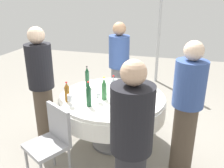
{
  "coord_description": "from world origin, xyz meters",
  "views": [
    {
      "loc": [
        -0.82,
        2.81,
        2.03
      ],
      "look_at": [
        0.0,
        0.0,
        0.91
      ],
      "focal_mm": 38.73,
      "sensor_mm": 36.0,
      "label": 1
    }
  ],
  "objects_px": {
    "person_right": "(131,150)",
    "chair_left": "(52,138)",
    "bottle_dark_green_north": "(87,77)",
    "bottle_dark_green_front": "(89,95)",
    "person_mid": "(187,108)",
    "bottle_green_right": "(104,89)",
    "wine_glass_rear": "(99,95)",
    "dining_table": "(112,106)",
    "bottle_amber_mid": "(67,92)",
    "bottle_clear_south": "(113,86)",
    "wine_glass_mid": "(70,98)",
    "wine_glass_north": "(116,96)",
    "plate_east": "(130,96)",
    "person_front": "(119,68)",
    "person_south": "(42,84)",
    "wine_glass_left": "(113,100)",
    "plate_far": "(124,83)",
    "wine_glass_near": "(139,77)"
  },
  "relations": [
    {
      "from": "bottle_amber_mid",
      "to": "chair_left",
      "type": "relative_size",
      "value": 0.3
    },
    {
      "from": "plate_far",
      "to": "person_south",
      "type": "distance_m",
      "value": 1.18
    },
    {
      "from": "wine_glass_rear",
      "to": "bottle_amber_mid",
      "type": "bearing_deg",
      "value": 11.31
    },
    {
      "from": "bottle_dark_green_north",
      "to": "plate_far",
      "type": "xyz_separation_m",
      "value": [
        -0.49,
        -0.25,
        -0.13
      ]
    },
    {
      "from": "wine_glass_rear",
      "to": "person_front",
      "type": "distance_m",
      "value": 1.21
    },
    {
      "from": "bottle_clear_south",
      "to": "person_right",
      "type": "xyz_separation_m",
      "value": [
        -0.49,
        1.22,
        -0.04
      ]
    },
    {
      "from": "person_front",
      "to": "chair_left",
      "type": "distance_m",
      "value": 1.83
    },
    {
      "from": "bottle_green_right",
      "to": "chair_left",
      "type": "height_order",
      "value": "bottle_green_right"
    },
    {
      "from": "bottle_green_right",
      "to": "wine_glass_left",
      "type": "distance_m",
      "value": 0.3
    },
    {
      "from": "wine_glass_north",
      "to": "wine_glass_rear",
      "type": "bearing_deg",
      "value": 5.88
    },
    {
      "from": "bottle_green_right",
      "to": "person_mid",
      "type": "distance_m",
      "value": 1.02
    },
    {
      "from": "dining_table",
      "to": "bottle_dark_green_north",
      "type": "xyz_separation_m",
      "value": [
        0.43,
        -0.22,
        0.29
      ]
    },
    {
      "from": "bottle_amber_mid",
      "to": "bottle_clear_south",
      "type": "bearing_deg",
      "value": -146.5
    },
    {
      "from": "bottle_amber_mid",
      "to": "wine_glass_mid",
      "type": "height_order",
      "value": "bottle_amber_mid"
    },
    {
      "from": "dining_table",
      "to": "plate_far",
      "type": "xyz_separation_m",
      "value": [
        -0.05,
        -0.47,
        0.16
      ]
    },
    {
      "from": "chair_left",
      "to": "bottle_green_right",
      "type": "bearing_deg",
      "value": -90.6
    },
    {
      "from": "person_right",
      "to": "chair_left",
      "type": "xyz_separation_m",
      "value": [
        0.96,
        -0.39,
        -0.31
      ]
    },
    {
      "from": "wine_glass_near",
      "to": "person_south",
      "type": "xyz_separation_m",
      "value": [
        1.21,
        0.71,
        0.01
      ]
    },
    {
      "from": "person_mid",
      "to": "bottle_dark_green_north",
      "type": "bearing_deg",
      "value": -93.45
    },
    {
      "from": "bottle_dark_green_front",
      "to": "bottle_amber_mid",
      "type": "xyz_separation_m",
      "value": [
        0.31,
        -0.05,
        -0.03
      ]
    },
    {
      "from": "person_south",
      "to": "person_right",
      "type": "xyz_separation_m",
      "value": [
        -1.46,
        1.05,
        -0.02
      ]
    },
    {
      "from": "person_front",
      "to": "person_south",
      "type": "distance_m",
      "value": 1.37
    },
    {
      "from": "person_right",
      "to": "wine_glass_mid",
      "type": "bearing_deg",
      "value": -63.37
    },
    {
      "from": "plate_east",
      "to": "chair_left",
      "type": "bearing_deg",
      "value": 50.59
    },
    {
      "from": "wine_glass_left",
      "to": "person_south",
      "type": "distance_m",
      "value": 1.09
    },
    {
      "from": "wine_glass_mid",
      "to": "wine_glass_rear",
      "type": "bearing_deg",
      "value": -147.03
    },
    {
      "from": "dining_table",
      "to": "person_front",
      "type": "bearing_deg",
      "value": -80.61
    },
    {
      "from": "dining_table",
      "to": "wine_glass_north",
      "type": "distance_m",
      "value": 0.35
    },
    {
      "from": "person_front",
      "to": "wine_glass_rear",
      "type": "bearing_deg",
      "value": -96.59
    },
    {
      "from": "wine_glass_near",
      "to": "person_south",
      "type": "height_order",
      "value": "person_south"
    },
    {
      "from": "wine_glass_near",
      "to": "person_mid",
      "type": "bearing_deg",
      "value": 129.16
    },
    {
      "from": "person_front",
      "to": "person_south",
      "type": "height_order",
      "value": "person_south"
    },
    {
      "from": "plate_east",
      "to": "person_right",
      "type": "height_order",
      "value": "person_right"
    },
    {
      "from": "bottle_dark_green_front",
      "to": "chair_left",
      "type": "relative_size",
      "value": 0.36
    },
    {
      "from": "person_mid",
      "to": "wine_glass_rear",
      "type": "bearing_deg",
      "value": -75.63
    },
    {
      "from": "bottle_dark_green_front",
      "to": "person_mid",
      "type": "height_order",
      "value": "person_mid"
    },
    {
      "from": "dining_table",
      "to": "wine_glass_rear",
      "type": "height_order",
      "value": "wine_glass_rear"
    },
    {
      "from": "wine_glass_near",
      "to": "person_south",
      "type": "bearing_deg",
      "value": 30.36
    },
    {
      "from": "wine_glass_mid",
      "to": "wine_glass_left",
      "type": "xyz_separation_m",
      "value": [
        -0.51,
        -0.07,
        0.01
      ]
    },
    {
      "from": "bottle_clear_south",
      "to": "wine_glass_mid",
      "type": "height_order",
      "value": "bottle_clear_south"
    },
    {
      "from": "wine_glass_mid",
      "to": "wine_glass_near",
      "type": "distance_m",
      "value": 1.19
    },
    {
      "from": "dining_table",
      "to": "person_south",
      "type": "height_order",
      "value": "person_south"
    },
    {
      "from": "wine_glass_rear",
      "to": "bottle_clear_south",
      "type": "bearing_deg",
      "value": -114.37
    },
    {
      "from": "bottle_green_right",
      "to": "plate_far",
      "type": "xyz_separation_m",
      "value": [
        -0.12,
        -0.6,
        -0.13
      ]
    },
    {
      "from": "bottle_dark_green_front",
      "to": "plate_east",
      "type": "height_order",
      "value": "bottle_dark_green_front"
    },
    {
      "from": "bottle_dark_green_north",
      "to": "person_right",
      "type": "bearing_deg",
      "value": 123.58
    },
    {
      "from": "bottle_green_right",
      "to": "wine_glass_north",
      "type": "height_order",
      "value": "bottle_green_right"
    },
    {
      "from": "bottle_dark_green_north",
      "to": "chair_left",
      "type": "height_order",
      "value": "bottle_dark_green_north"
    },
    {
      "from": "wine_glass_mid",
      "to": "dining_table",
      "type": "bearing_deg",
      "value": -132.49
    },
    {
      "from": "dining_table",
      "to": "bottle_amber_mid",
      "type": "bearing_deg",
      "value": 33.08
    }
  ]
}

